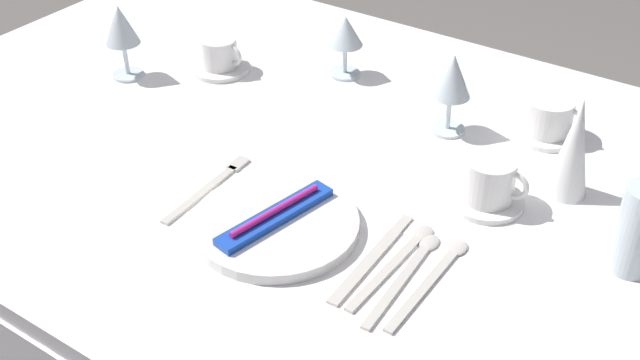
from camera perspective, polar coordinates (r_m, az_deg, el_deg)
dining_table at (r=1.39m, az=1.44°, el=-1.36°), size 1.80×1.11×0.74m
dinner_plate at (r=1.19m, az=-3.24°, el=-3.20°), size 0.25×0.25×0.02m
toothbrush_package at (r=1.18m, az=-3.26°, el=-2.57°), size 0.08×0.21×0.02m
fork_outer at (r=1.29m, az=-7.94°, el=-0.43°), size 0.03×0.21×0.00m
dinner_knife at (r=1.14m, az=3.71°, el=-5.79°), size 0.02×0.23×0.00m
spoon_soup at (r=1.15m, az=5.91°, el=-5.50°), size 0.03×0.22×0.01m
spoon_dessert at (r=1.13m, az=6.60°, el=-6.35°), size 0.03×0.22×0.01m
spoon_tea at (r=1.13m, az=8.50°, el=-6.66°), size 0.03×0.22×0.01m
saucer_left at (r=1.47m, az=16.01°, el=3.31°), size 0.12×0.12×0.01m
coffee_cup_left at (r=1.45m, az=16.30°, el=4.52°), size 0.11×0.09×0.06m
saucer_right at (r=1.27m, az=11.94°, el=-1.41°), size 0.12×0.12×0.01m
coffee_cup_right at (r=1.25m, az=12.24°, el=0.07°), size 0.11×0.08×0.07m
saucer_far at (r=1.64m, az=-7.25°, el=8.07°), size 0.12×0.12×0.01m
coffee_cup_far at (r=1.63m, az=-7.30°, el=9.16°), size 0.10×0.07×0.06m
wine_glass_left at (r=1.61m, az=-14.26°, el=10.64°), size 0.07×0.07×0.15m
wine_glass_right at (r=1.58m, az=1.85°, el=10.52°), size 0.07×0.07×0.13m
wine_glass_far at (r=1.39m, az=9.58°, el=7.21°), size 0.07×0.07×0.15m
drink_tumbler at (r=1.18m, az=22.05°, el=-3.62°), size 0.06×0.06×0.14m
napkin_folded at (r=1.28m, az=17.96°, el=2.27°), size 0.07×0.07×0.17m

